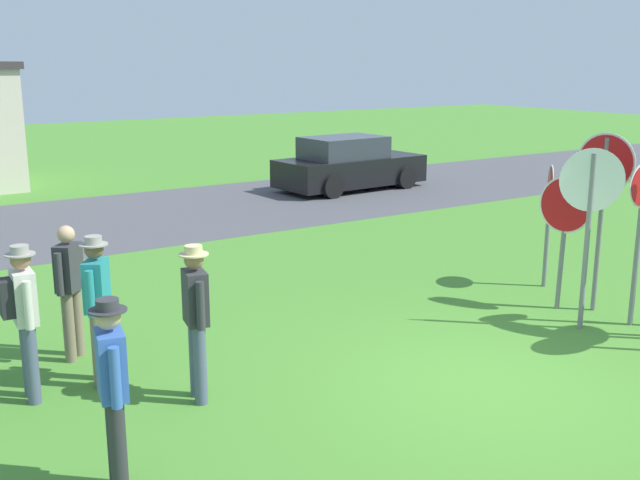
# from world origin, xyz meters

# --- Properties ---
(ground_plane) EXTENTS (80.00, 80.00, 0.00)m
(ground_plane) POSITION_xyz_m (0.00, 0.00, 0.00)
(ground_plane) COLOR #47842D
(street_asphalt) EXTENTS (60.00, 6.40, 0.01)m
(street_asphalt) POSITION_xyz_m (0.00, 11.34, 0.00)
(street_asphalt) COLOR #4C4C51
(street_asphalt) RESTS_ON ground
(parked_car_on_street) EXTENTS (4.40, 2.22, 1.51)m
(parked_car_on_street) POSITION_xyz_m (6.40, 11.78, 0.69)
(parked_car_on_street) COLOR black
(parked_car_on_street) RESTS_ON ground
(stop_sign_far_back) EXTENTS (0.66, 0.56, 2.50)m
(stop_sign_far_back) POSITION_xyz_m (2.43, 0.61, 1.73)
(stop_sign_far_back) COLOR slate
(stop_sign_far_back) RESTS_ON ground
(stop_sign_center_cluster) EXTENTS (0.21, 0.83, 1.99)m
(stop_sign_center_cluster) POSITION_xyz_m (2.90, 1.38, 1.36)
(stop_sign_center_cluster) COLOR slate
(stop_sign_center_cluster) RESTS_ON ground
(stop_sign_nearest) EXTENTS (0.23, 0.82, 2.62)m
(stop_sign_nearest) POSITION_xyz_m (3.25, 1.02, 1.82)
(stop_sign_nearest) COLOR slate
(stop_sign_nearest) RESTS_ON ground
(stop_sign_tallest) EXTENTS (0.49, 0.51, 2.00)m
(stop_sign_tallest) POSITION_xyz_m (3.59, 2.25, 1.35)
(stop_sign_tallest) COLOR slate
(stop_sign_tallest) RESTS_ON ground
(person_near_signs) EXTENTS (0.38, 0.49, 1.74)m
(person_near_signs) POSITION_xyz_m (-3.67, 2.42, 0.98)
(person_near_signs) COLOR #7A6B56
(person_near_signs) RESTS_ON ground
(person_holding_notes) EXTENTS (0.32, 0.56, 1.74)m
(person_holding_notes) POSITION_xyz_m (-2.92, 1.42, 0.98)
(person_holding_notes) COLOR #4C5670
(person_holding_notes) RESTS_ON ground
(person_in_dark_shirt) EXTENTS (0.41, 0.44, 1.69)m
(person_in_dark_shirt) POSITION_xyz_m (-3.72, 3.36, 0.95)
(person_in_dark_shirt) COLOR #7A6B56
(person_in_dark_shirt) RESTS_ON ground
(person_on_left) EXTENTS (0.31, 0.56, 1.74)m
(person_on_left) POSITION_xyz_m (-4.25, 0.12, 0.98)
(person_on_left) COLOR #2D2D33
(person_on_left) RESTS_ON ground
(person_in_teal) EXTENTS (0.40, 0.57, 1.74)m
(person_in_teal) POSITION_xyz_m (-4.46, 2.42, 1.01)
(person_in_teal) COLOR #4C5670
(person_in_teal) RESTS_ON ground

